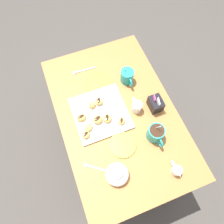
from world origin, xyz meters
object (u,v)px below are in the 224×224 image
Objects in this scene: coffee_mug_teal_left at (127,76)px; beignet_2 at (122,121)px; ice_cream_bowl at (117,174)px; sugar_caddy at (156,104)px; beignet_0 at (107,118)px; beignet_3 at (97,120)px; pastry_plate_square at (100,113)px; cream_pitcher_white at (137,106)px; saucer_lime_right at (99,83)px; beignet_1 at (99,102)px; beignet_7 at (81,118)px; beignet_5 at (92,105)px; saucer_lime_left at (123,145)px; beignet_4 at (86,135)px; chocolate_sauce_pitcher at (176,170)px; coffee_mug_teal_right at (156,133)px; beignet_6 at (88,127)px; dining_table at (117,122)px.

coffee_mug_teal_left reaches higher than beignet_2.
sugar_caddy is at bearing 128.91° from ice_cream_bowl.
beignet_0 is 0.06m from beignet_3.
pastry_plate_square is 7.11× the size of beignet_2.
coffee_mug_teal_left is 0.31m from beignet_0.
cream_pitcher_white reaches higher than saucer_lime_right.
beignet_1 is 0.84× the size of beignet_7.
beignet_5 is (-0.06, -0.03, 0.03)m from pastry_plate_square.
ice_cream_bowl is at bearing -33.03° from saucer_lime_left.
beignet_4 is (0.00, -0.22, 0.00)m from beignet_2.
chocolate_sauce_pitcher reaches higher than pastry_plate_square.
coffee_mug_teal_right is at bearing 69.22° from beignet_4.
beignet_4 is (-0.14, -0.36, -0.02)m from coffee_mug_teal_right.
pastry_plate_square is 5.75× the size of beignet_3.
sugar_caddy is at bearing 153.63° from coffee_mug_teal_right.
sugar_caddy is at bearing 19.52° from coffee_mug_teal_left.
beignet_5 is at bearing -137.85° from coffee_mug_teal_right.
coffee_mug_teal_left reaches higher than beignet_6.
ice_cream_bowl is 0.30m from beignet_2.
chocolate_sauce_pitcher is 0.57× the size of saucer_lime_right.
sugar_caddy reaches higher than cream_pitcher_white.
beignet_1 is (-0.10, -0.08, 0.17)m from dining_table.
pastry_plate_square is 2.12× the size of coffee_mug_teal_right.
beignet_4 is at bearing -56.20° from beignet_3.
cream_pitcher_white is at bearing 92.08° from beignet_0.
sugar_caddy is 0.38m from beignet_5.
beignet_2 is (0.06, 0.00, 0.17)m from dining_table.
cream_pitcher_white is at bearing -7.41° from coffee_mug_teal_left.
ice_cream_bowl reaches higher than dining_table.
coffee_mug_teal_left is 0.86× the size of saucer_lime_right.
beignet_7 reaches higher than saucer_lime_right.
beignet_1 is (0.10, -0.23, -0.01)m from coffee_mug_teal_left.
sugar_caddy reaches higher than dining_table.
coffee_mug_teal_right is 1.21× the size of ice_cream_bowl.
beignet_6 is at bearing -90.79° from sugar_caddy.
pastry_plate_square is 0.37m from ice_cream_bowl.
beignet_7 is at bearing -118.76° from beignet_3.
ice_cream_bowl is at bearing -6.94° from beignet_1.
chocolate_sauce_pitcher is 0.69m from saucer_lime_right.
ice_cream_bowl is 2.19× the size of beignet_7.
sugar_caddy reaches higher than ice_cream_bowl.
beignet_2 is at bearing -66.04° from cream_pitcher_white.
sugar_caddy reaches higher than beignet_0.
beignet_4 reaches higher than dining_table.
coffee_mug_teal_right is at bearing 21.53° from saucer_lime_right.
ice_cream_bowl is at bearing 11.85° from beignet_7.
beignet_3 is 0.98× the size of beignet_7.
beignet_2 is (0.31, 0.04, 0.03)m from saucer_lime_right.
beignet_6 is (0.13, -0.06, -0.00)m from beignet_5.
beignet_2 is at bearing -134.88° from coffee_mug_teal_right.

